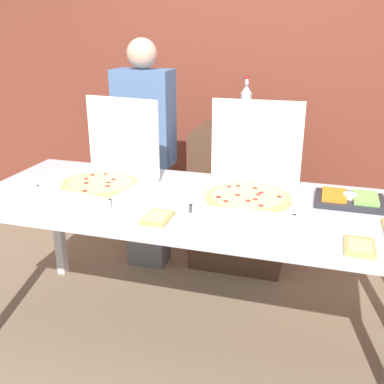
% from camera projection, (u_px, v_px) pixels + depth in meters
% --- Properties ---
extents(ground_plane, '(16.00, 16.00, 0.00)m').
position_uv_depth(ground_plane, '(192.00, 336.00, 2.64)').
color(ground_plane, '#847056').
extents(brick_wall_behind, '(10.00, 0.06, 2.80)m').
position_uv_depth(brick_wall_behind, '(251.00, 67.00, 3.69)').
color(brick_wall_behind, brown).
rests_on(brick_wall_behind, ground_plane).
extents(buffet_table, '(2.35, 0.96, 0.86)m').
position_uv_depth(buffet_table, '(192.00, 216.00, 2.38)').
color(buffet_table, silver).
rests_on(buffet_table, ground_plane).
extents(pizza_box_far_right, '(0.51, 0.53, 0.49)m').
position_uv_depth(pizza_box_far_right, '(250.00, 183.00, 2.35)').
color(pizza_box_far_right, white).
rests_on(pizza_box_far_right, buffet_table).
extents(pizza_box_near_right, '(0.55, 0.56, 0.48)m').
position_uv_depth(pizza_box_near_right, '(106.00, 172.00, 2.54)').
color(pizza_box_near_right, white).
rests_on(pizza_box_near_right, buffet_table).
extents(paper_plate_front_right, '(0.23, 0.23, 0.03)m').
position_uv_depth(paper_plate_front_right, '(359.00, 248.00, 1.82)').
color(paper_plate_front_right, white).
rests_on(paper_plate_front_right, buffet_table).
extents(paper_plate_front_center, '(0.21, 0.21, 0.03)m').
position_uv_depth(paper_plate_front_center, '(157.00, 219.00, 2.10)').
color(paper_plate_front_center, white).
rests_on(paper_plate_front_center, buffet_table).
extents(veggie_tray, '(0.34, 0.24, 0.05)m').
position_uv_depth(veggie_tray, '(349.00, 199.00, 2.30)').
color(veggie_tray, '#28282D').
rests_on(veggie_tray, buffet_table).
extents(sideboard_podium, '(0.67, 0.54, 1.03)m').
position_uv_depth(sideboard_podium, '(241.00, 197.00, 3.35)').
color(sideboard_podium, '#4C3323').
rests_on(sideboard_podium, ground_plane).
extents(soda_bottle, '(0.08, 0.08, 0.35)m').
position_uv_depth(soda_bottle, '(246.00, 105.00, 3.19)').
color(soda_bottle, '#B7BCC1').
rests_on(soda_bottle, sideboard_podium).
extents(soda_can_silver, '(0.07, 0.07, 0.12)m').
position_uv_depth(soda_can_silver, '(222.00, 115.00, 3.32)').
color(soda_can_silver, silver).
rests_on(soda_can_silver, sideboard_podium).
extents(soda_can_colored, '(0.07, 0.07, 0.12)m').
position_uv_depth(soda_can_colored, '(240.00, 122.00, 3.07)').
color(soda_can_colored, red).
rests_on(soda_can_colored, sideboard_podium).
extents(person_guest_cap, '(0.40, 0.22, 1.65)m').
position_uv_depth(person_guest_cap, '(146.00, 154.00, 3.20)').
color(person_guest_cap, slate).
rests_on(person_guest_cap, ground_plane).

